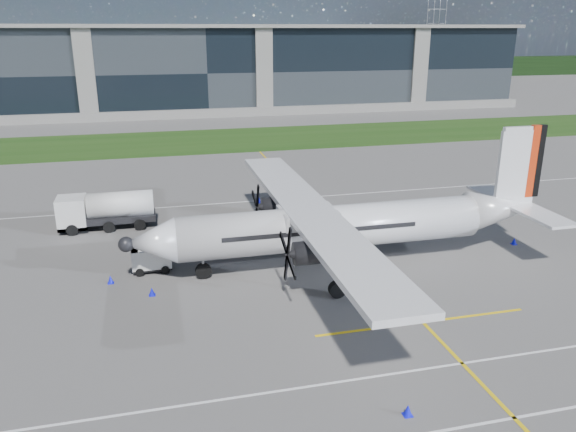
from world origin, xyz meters
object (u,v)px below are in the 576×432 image
(turboprop_aircraft, at_px, (347,201))
(fuel_tanker_truck, at_px, (99,211))
(safety_cone_fwd, at_px, (111,279))
(baggage_tug, at_px, (152,259))
(safety_cone_nose_port, at_px, (152,291))
(safety_cone_portwing, at_px, (408,410))
(ground_crew_person, at_px, (210,242))
(safety_cone_stbdwing, at_px, (259,200))
(safety_cone_tail, at_px, (514,241))
(pylon_east, at_px, (436,28))

(turboprop_aircraft, bearing_deg, fuel_tanker_truck, 145.35)
(safety_cone_fwd, bearing_deg, fuel_tanker_truck, 96.67)
(baggage_tug, height_order, safety_cone_nose_port, baggage_tug)
(baggage_tug, xyz_separation_m, safety_cone_portwing, (9.80, -17.19, -0.54))
(turboprop_aircraft, bearing_deg, safety_cone_portwing, -100.01)
(ground_crew_person, relative_size, safety_cone_portwing, 4.01)
(turboprop_aircraft, xyz_separation_m, safety_cone_stbdwing, (-2.91, 14.96, -4.13))
(fuel_tanker_truck, xyz_separation_m, safety_cone_portwing, (13.57, -26.44, -1.19))
(safety_cone_fwd, xyz_separation_m, safety_cone_stbdwing, (12.11, 14.30, 0.00))
(fuel_tanker_truck, bearing_deg, safety_cone_fwd, -83.33)
(turboprop_aircraft, bearing_deg, baggage_tug, 170.97)
(safety_cone_tail, bearing_deg, safety_cone_fwd, 179.62)
(turboprop_aircraft, distance_m, safety_cone_stbdwing, 15.79)
(fuel_tanker_truck, bearing_deg, safety_cone_tail, -20.10)
(baggage_tug, bearing_deg, safety_cone_fwd, -152.51)
(safety_cone_fwd, xyz_separation_m, safety_cone_portwing, (12.33, -15.87, 0.00))
(ground_crew_person, xyz_separation_m, safety_cone_portwing, (5.86, -18.81, -0.75))
(safety_cone_stbdwing, bearing_deg, safety_cone_nose_port, -120.18)
(safety_cone_fwd, relative_size, safety_cone_nose_port, 1.00)
(baggage_tug, relative_size, safety_cone_portwing, 5.27)
(safety_cone_portwing, bearing_deg, baggage_tug, 119.67)
(pylon_east, height_order, safety_cone_portwing, pylon_east)
(pylon_east, bearing_deg, baggage_tug, -123.37)
(safety_cone_nose_port, bearing_deg, safety_cone_tail, 4.73)
(pylon_east, xyz_separation_m, safety_cone_stbdwing, (-86.33, -132.64, -14.75))
(safety_cone_fwd, bearing_deg, safety_cone_tail, -0.38)
(baggage_tug, height_order, safety_cone_fwd, baggage_tug)
(ground_crew_person, height_order, safety_cone_portwing, ground_crew_person)
(baggage_tug, distance_m, ground_crew_person, 4.26)
(ground_crew_person, bearing_deg, safety_cone_nose_port, 168.99)
(turboprop_aircraft, relative_size, safety_cone_portwing, 58.38)
(safety_cone_portwing, height_order, safety_cone_nose_port, same)
(fuel_tanker_truck, xyz_separation_m, safety_cone_nose_port, (3.68, -12.88, -1.19))
(pylon_east, distance_m, safety_cone_fwd, 177.48)
(ground_crew_person, height_order, safety_cone_fwd, ground_crew_person)
(pylon_east, xyz_separation_m, safety_cone_fwd, (-98.44, -146.94, -14.75))
(safety_cone_nose_port, bearing_deg, baggage_tug, 88.59)
(fuel_tanker_truck, xyz_separation_m, ground_crew_person, (7.71, -7.63, -0.43))
(safety_cone_tail, xyz_separation_m, safety_cone_stbdwing, (-16.04, 14.48, 0.00))
(turboprop_aircraft, xyz_separation_m, safety_cone_nose_port, (-12.57, -1.65, -4.13))
(turboprop_aircraft, relative_size, baggage_tug, 11.07)
(pylon_east, xyz_separation_m, safety_cone_nose_port, (-95.99, -149.25, -14.75))
(ground_crew_person, relative_size, safety_cone_tail, 4.01)
(safety_cone_portwing, bearing_deg, safety_cone_fwd, 127.85)
(safety_cone_tail, distance_m, safety_cone_stbdwing, 21.61)
(pylon_east, distance_m, safety_cone_portwing, 184.77)
(safety_cone_nose_port, bearing_deg, safety_cone_stbdwing, 59.82)
(safety_cone_portwing, xyz_separation_m, safety_cone_nose_port, (-9.89, 13.56, 0.00))
(baggage_tug, height_order, safety_cone_tail, baggage_tug)
(pylon_east, relative_size, safety_cone_fwd, 60.00)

